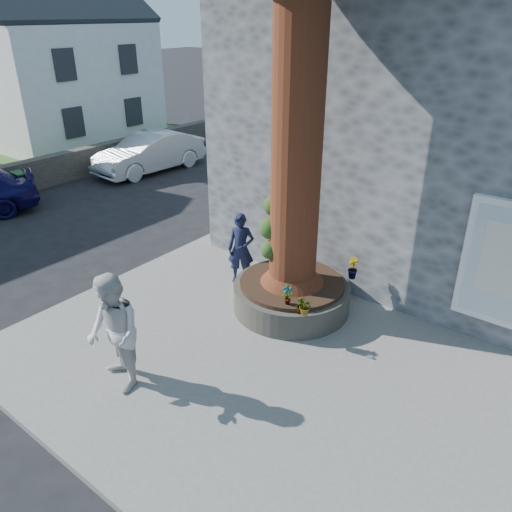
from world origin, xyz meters
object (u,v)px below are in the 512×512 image
Objects in this scene: car_silver at (150,152)px; a_board_sign at (22,188)px; man at (241,249)px; planter at (291,295)px; woman at (114,334)px.

a_board_sign is at bearing -92.19° from car_silver.
planter is at bearing -38.45° from man.
planter is at bearing 95.92° from woman.
a_board_sign is at bearing 177.76° from woman.
woman is at bearing -17.07° from a_board_sign.
car_silver is (-8.96, 8.49, -0.38)m from woman.
planter is 3.72m from woman.
woman is at bearing -109.81° from man.
woman is (0.65, -3.80, 0.19)m from man.
man is 8.80m from a_board_sign.
woman is 12.35m from car_silver.
a_board_sign is at bearing 151.27° from man.
a_board_sign is (-9.44, 3.67, -0.59)m from woman.
a_board_sign is at bearing 179.42° from planter.
man is at bearing 118.75° from woman.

